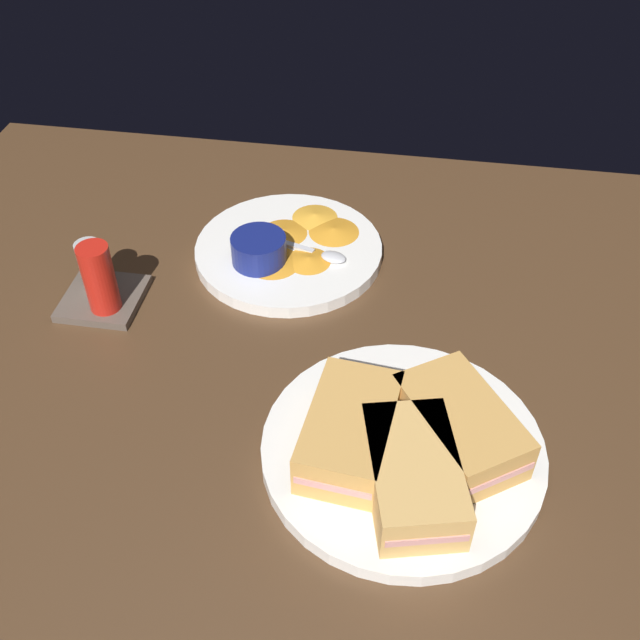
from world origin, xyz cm
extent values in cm
cube|color=#4C331E|center=(0.00, 0.00, -1.50)|extent=(110.00, 110.00, 3.00)
cylinder|color=white|center=(-1.16, -13.18, 0.80)|extent=(27.13, 27.13, 1.60)
cube|color=tan|center=(-2.24, -8.14, 4.00)|extent=(13.71, 8.88, 4.80)
cube|color=#DB938E|center=(-2.24, -8.14, 4.00)|extent=(13.90, 8.31, 0.80)
cube|color=tan|center=(-6.20, -14.27, 4.00)|extent=(14.47, 10.56, 4.80)
cube|color=#DB938E|center=(-6.20, -14.27, 4.00)|extent=(14.57, 10.03, 0.80)
cube|color=tan|center=(-0.07, -18.22, 4.00)|extent=(15.02, 13.60, 4.80)
cube|color=#DB938E|center=(-0.07, -18.22, 4.00)|extent=(14.90, 13.24, 0.80)
cylinder|color=navy|center=(-0.82, -19.28, 3.43)|extent=(6.25, 6.25, 3.67)
cylinder|color=black|center=(-0.82, -19.28, 4.87)|extent=(5.13, 5.13, 0.60)
cube|color=silver|center=(-2.88, -10.13, 1.85)|extent=(1.99, 5.54, 0.40)
ellipsoid|color=silver|center=(-1.67, -15.50, 2.00)|extent=(2.85, 3.60, 0.80)
cylinder|color=white|center=(27.77, 3.57, 0.80)|extent=(23.62, 23.62, 1.60)
cylinder|color=navy|center=(24.23, 6.52, 3.34)|extent=(6.74, 6.74, 3.48)
cylinder|color=olive|center=(24.23, 6.52, 4.68)|extent=(5.52, 5.52, 0.60)
cube|color=silver|center=(27.54, 2.81, 1.85)|extent=(2.41, 5.49, 0.40)
ellipsoid|color=silver|center=(25.89, -2.43, 2.00)|extent=(3.06, 3.71, 0.80)
cone|color=orange|center=(24.12, 4.81, 1.90)|extent=(7.86, 7.86, 0.60)
cone|color=gold|center=(34.40, 1.31, 1.90)|extent=(7.50, 7.50, 0.60)
cone|color=orange|center=(25.12, 0.56, 1.90)|extent=(7.63, 7.63, 0.60)
cone|color=orange|center=(31.62, -1.64, 1.90)|extent=(7.07, 7.07, 0.60)
cone|color=orange|center=(30.31, 4.70, 1.90)|extent=(7.52, 7.52, 0.60)
cube|color=brown|center=(15.58, 23.57, 0.50)|extent=(9.00, 9.00, 1.00)
cylinder|color=red|center=(13.78, 22.37, 5.25)|extent=(3.60, 3.60, 8.50)
cylinder|color=#B2B2B2|center=(17.38, 24.97, 4.00)|extent=(3.00, 3.00, 6.00)
camera|label=1|loc=(-45.68, -12.41, 58.29)|focal=41.72mm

